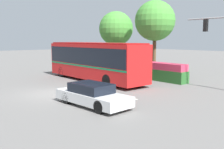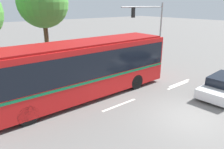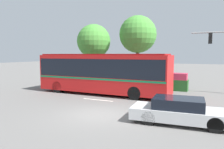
{
  "view_description": "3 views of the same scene",
  "coord_description": "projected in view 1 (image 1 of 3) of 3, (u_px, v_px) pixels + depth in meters",
  "views": [
    {
      "loc": [
        15.53,
        -7.96,
        3.64
      ],
      "look_at": [
        1.03,
        4.47,
        1.01
      ],
      "focal_mm": 41.09,
      "sensor_mm": 36.0,
      "label": 1
    },
    {
      "loc": [
        -8.66,
        -4.59,
        5.37
      ],
      "look_at": [
        -1.0,
        4.94,
        1.2
      ],
      "focal_mm": 32.89,
      "sensor_mm": 36.0,
      "label": 2
    },
    {
      "loc": [
        5.53,
        -10.25,
        3.31
      ],
      "look_at": [
        -0.91,
        3.74,
        1.86
      ],
      "focal_mm": 34.3,
      "sensor_mm": 36.0,
      "label": 3
    }
  ],
  "objects": [
    {
      "name": "lane_stripe_near",
      "position": [
        117.0,
        96.0,
        16.68
      ],
      "size": [
        2.4,
        0.16,
        0.01
      ],
      "primitive_type": "cube",
      "color": "silver",
      "rests_on": "ground"
    },
    {
      "name": "street_tree_left",
      "position": [
        116.0,
        29.0,
        29.82
      ],
      "size": [
        3.97,
        3.97,
        6.87
      ],
      "color": "brown",
      "rests_on": "ground"
    },
    {
      "name": "flowering_hedge",
      "position": [
        145.0,
        70.0,
        24.18
      ],
      "size": [
        8.93,
        1.13,
        1.59
      ],
      "color": "#286028",
      "rests_on": "ground"
    },
    {
      "name": "city_bus",
      "position": [
        94.0,
        59.0,
        22.63
      ],
      "size": [
        11.25,
        2.73,
        3.35
      ],
      "rotation": [
        0.0,
        0.0,
        3.13
      ],
      "color": "red",
      "rests_on": "ground"
    },
    {
      "name": "sedan_foreground",
      "position": [
        92.0,
        95.0,
        14.14
      ],
      "size": [
        4.77,
        2.08,
        1.24
      ],
      "rotation": [
        0.0,
        0.0,
        0.07
      ],
      "color": "silver",
      "rests_on": "ground"
    },
    {
      "name": "ground_plane",
      "position": [
        52.0,
        94.0,
        17.31
      ],
      "size": [
        140.0,
        140.0,
        0.0
      ],
      "primitive_type": "plane",
      "color": "slate"
    },
    {
      "name": "lane_stripe_mid",
      "position": [
        78.0,
        84.0,
        20.77
      ],
      "size": [
        2.4,
        0.16,
        0.01
      ],
      "primitive_type": "cube",
      "color": "silver",
      "rests_on": "ground"
    },
    {
      "name": "street_tree_centre",
      "position": [
        155.0,
        21.0,
        26.3
      ],
      "size": [
        4.14,
        4.14,
        7.61
      ],
      "color": "brown",
      "rests_on": "ground"
    },
    {
      "name": "lane_stripe_far",
      "position": [
        124.0,
        96.0,
        16.48
      ],
      "size": [
        2.4,
        0.16,
        0.01
      ],
      "primitive_type": "cube",
      "color": "silver",
      "rests_on": "ground"
    }
  ]
}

